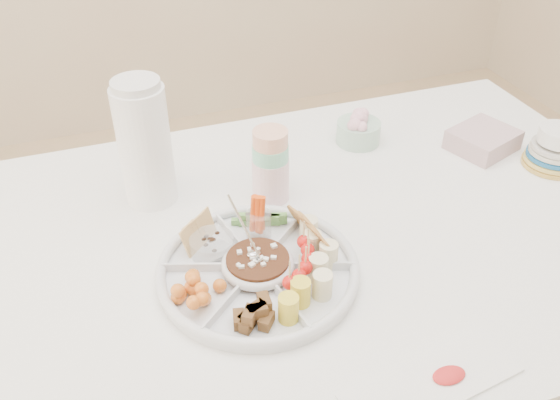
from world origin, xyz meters
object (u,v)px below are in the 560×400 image
object	(u,v)px
party_tray	(258,267)
thermos	(144,142)
dining_table	(322,343)
plate_stack	(555,150)

from	to	relation	value
party_tray	thermos	world-z (taller)	thermos
dining_table	thermos	size ratio (longest dim) A/B	5.19
dining_table	thermos	xyz separation A→B (m)	(-0.34, 0.23, 0.53)
party_tray	thermos	distance (m)	0.38
dining_table	party_tray	size ratio (longest dim) A/B	4.00
party_tray	plate_stack	bearing A→B (deg)	9.47
dining_table	thermos	world-z (taller)	thermos
thermos	plate_stack	distance (m)	0.97
party_tray	plate_stack	distance (m)	0.81
dining_table	thermos	bearing A→B (deg)	146.02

